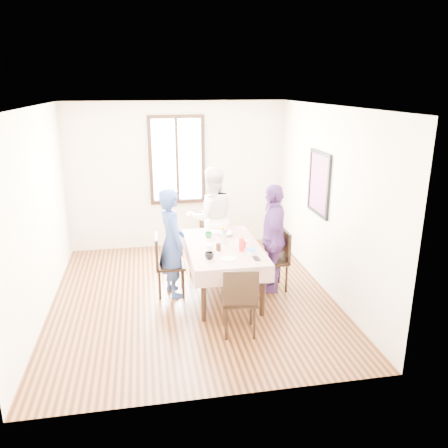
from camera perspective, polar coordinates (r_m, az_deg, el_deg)
The scene contains 30 objects.
ground at distance 6.65m, azimuth -4.03°, elevation -9.17°, with size 4.50×4.50×0.00m, color black.
back_wall at distance 8.36m, azimuth -5.96°, elevation 6.11°, with size 4.00×4.00×0.00m, color beige.
right_wall at distance 6.67m, azimuth 13.07°, elevation 2.87°, with size 4.50×4.50×0.00m, color beige.
window_frame at distance 8.28m, azimuth -6.02°, elevation 8.12°, with size 1.02×0.06×1.62m, color black.
window_pane at distance 8.29m, azimuth -6.02°, elevation 8.13°, with size 0.90×0.02×1.50m, color white.
art_poster at distance 6.89m, azimuth 12.06°, elevation 5.10°, with size 0.04×0.76×0.96m, color red.
dining_table at distance 6.56m, azimuth -0.08°, elevation -5.93°, with size 0.91×1.59×0.75m, color black.
tablecloth at distance 6.42m, azimuth -0.08°, elevation -2.80°, with size 1.03×1.71×0.01m, color #4F0B0A.
chair_left at distance 6.58m, azimuth -6.83°, elevation -5.21°, with size 0.42×0.42×0.91m, color black.
chair_right at distance 6.74m, azimuth 6.21°, elevation -4.65°, with size 0.42×0.42×0.91m, color black.
chair_far at distance 7.54m, azimuth -1.56°, elevation -2.12°, with size 0.42×0.42×0.91m, color black.
chair_near at distance 5.55m, azimuth 1.95°, elevation -9.57°, with size 0.42×0.42×0.91m, color black.
person_left at distance 6.46m, azimuth -6.76°, elevation -2.39°, with size 0.58×0.38×1.60m, color navy.
person_far at distance 7.39m, azimuth -1.56°, elevation 0.77°, with size 0.83×0.65×1.71m, color white.
person_right at distance 6.61m, azimuth 6.14°, elevation -1.79°, with size 0.95×0.40×1.62m, color #5B3279.
mug_black at distance 5.91m, azimuth -1.89°, elevation -4.07°, with size 0.12×0.12×0.09m, color black.
mug_flag at distance 6.33m, azimuth 2.48°, elevation -2.66°, with size 0.09×0.09×0.08m, color red.
mug_green at distance 6.74m, azimuth -1.99°, elevation -1.39°, with size 0.11×0.11×0.08m, color #0C7226.
serving_bowl at distance 6.82m, azimuth 0.19°, elevation -1.27°, with size 0.22×0.22×0.05m, color white.
juice_carton at distance 6.18m, azimuth 2.22°, elevation -2.64°, with size 0.06×0.06×0.19m, color red.
butter_tub at distance 6.09m, azimuth 3.54°, elevation -3.59°, with size 0.13×0.13×0.06m, color white.
jam_jar at distance 6.21m, azimuth -0.71°, elevation -2.96°, with size 0.07×0.07×0.10m, color black.
drinking_glass at distance 6.13m, azimuth -1.84°, elevation -3.16°, with size 0.08×0.08×0.11m, color silver.
smartphone at distance 5.94m, azimuth 4.17°, elevation -4.43°, with size 0.08×0.16×0.01m, color black.
flower_vase at distance 6.47m, azimuth -0.02°, elevation -1.92°, with size 0.07×0.07×0.14m, color silver.
plate_right at distance 6.55m, azimuth 2.29°, elevation -2.28°, with size 0.20×0.20×0.01m, color white.
plate_far at distance 7.00m, azimuth -1.11°, elevation -0.97°, with size 0.20×0.20×0.01m, color white.
plate_near at distance 5.91m, azimuth 0.58°, elevation -4.48°, with size 0.20×0.20×0.01m, color white.
butter_lid at distance 6.08m, azimuth 3.54°, elevation -3.25°, with size 0.12×0.12×0.01m, color blue.
flower_bunch at distance 6.43m, azimuth -0.02°, elevation -0.92°, with size 0.09×0.09×0.10m, color yellow, non-canonical shape.
Camera 1 is at (-0.61, -5.92, 2.97)m, focal length 35.81 mm.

